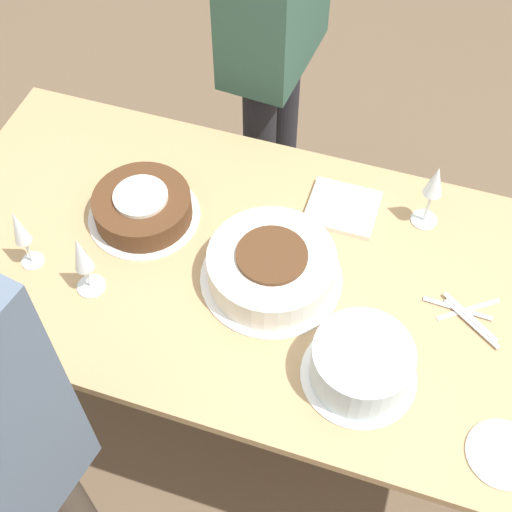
{
  "coord_description": "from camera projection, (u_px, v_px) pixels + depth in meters",
  "views": [
    {
      "loc": [
        -0.32,
        0.99,
        2.26
      ],
      "look_at": [
        0.0,
        0.0,
        0.83
      ],
      "focal_mm": 50.0,
      "sensor_mm": 36.0,
      "label": 1
    }
  ],
  "objects": [
    {
      "name": "ground_plane",
      "position": [
        256.0,
        397.0,
        2.44
      ],
      "size": [
        12.0,
        12.0,
        0.0
      ],
      "primitive_type": "plane",
      "color": "brown"
    },
    {
      "name": "cake_back_decorated",
      "position": [
        361.0,
        364.0,
        1.59
      ],
      "size": [
        0.27,
        0.27,
        0.12
      ],
      "color": "white",
      "rests_on": "dining_table"
    },
    {
      "name": "cake_front_chocolate",
      "position": [
        143.0,
        207.0,
        1.88
      ],
      "size": [
        0.3,
        0.3,
        0.09
      ],
      "color": "white",
      "rests_on": "dining_table"
    },
    {
      "name": "wine_glass_far",
      "position": [
        82.0,
        257.0,
        1.68
      ],
      "size": [
        0.07,
        0.07,
        0.2
      ],
      "color": "silver",
      "rests_on": "dining_table"
    },
    {
      "name": "wine_glass_near",
      "position": [
        20.0,
        230.0,
        1.72
      ],
      "size": [
        0.06,
        0.06,
        0.2
      ],
      "color": "silver",
      "rests_on": "dining_table"
    },
    {
      "name": "wine_glass_extra",
      "position": [
        434.0,
        185.0,
        1.79
      ],
      "size": [
        0.07,
        0.07,
        0.21
      ],
      "color": "silver",
      "rests_on": "dining_table"
    },
    {
      "name": "cake_center_white",
      "position": [
        271.0,
        267.0,
        1.76
      ],
      "size": [
        0.36,
        0.36,
        0.1
      ],
      "color": "white",
      "rests_on": "dining_table"
    },
    {
      "name": "fork_pile",
      "position": [
        467.0,
        315.0,
        1.73
      ],
      "size": [
        0.2,
        0.15,
        0.01
      ],
      "color": "silver",
      "rests_on": "dining_table"
    },
    {
      "name": "napkin_stack",
      "position": [
        343.0,
        208.0,
        1.92
      ],
      "size": [
        0.18,
        0.17,
        0.02
      ],
      "color": "silver",
      "rests_on": "dining_table"
    },
    {
      "name": "dining_table",
      "position": [
        256.0,
        291.0,
        1.9
      ],
      "size": [
        1.75,
        0.88,
        0.78
      ],
      "color": "tan",
      "rests_on": "ground_plane"
    },
    {
      "name": "dessert_plate_left",
      "position": [
        503.0,
        454.0,
        1.52
      ],
      "size": [
        0.16,
        0.16,
        0.01
      ],
      "color": "white",
      "rests_on": "dining_table"
    },
    {
      "name": "person_cutting",
      "position": [
        275.0,
        2.0,
        2.07
      ],
      "size": [
        0.25,
        0.42,
        1.69
      ],
      "rotation": [
        0.0,
        0.0,
        1.49
      ],
      "color": "#232328",
      "rests_on": "ground_plane"
    }
  ]
}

